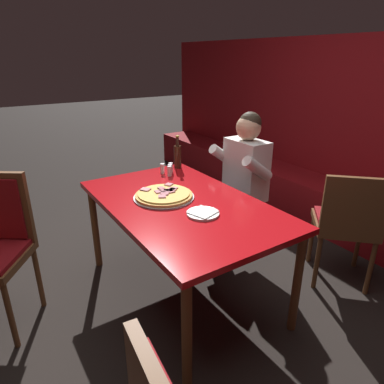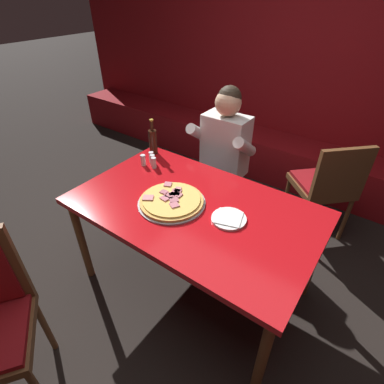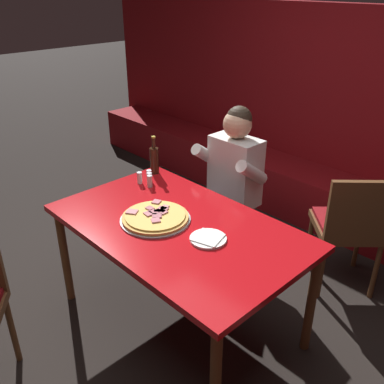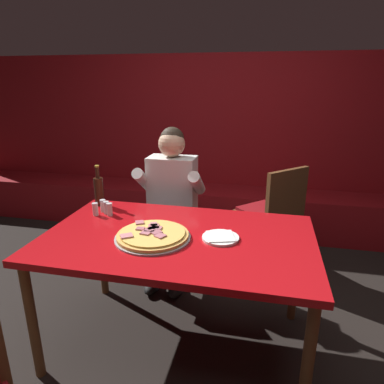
# 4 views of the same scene
# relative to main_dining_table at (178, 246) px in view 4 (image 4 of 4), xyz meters

# --- Properties ---
(ground_plane) EXTENTS (24.00, 24.00, 0.00)m
(ground_plane) POSITION_rel_main_dining_table_xyz_m (0.00, 0.00, -0.69)
(ground_plane) COLOR black
(booth_wall_panel) EXTENTS (6.80, 0.16, 1.90)m
(booth_wall_panel) POSITION_rel_main_dining_table_xyz_m (0.00, 2.18, 0.26)
(booth_wall_panel) COLOR maroon
(booth_wall_panel) RESTS_ON ground_plane
(booth_bench) EXTENTS (6.46, 0.48, 0.46)m
(booth_bench) POSITION_rel_main_dining_table_xyz_m (0.00, 1.86, -0.46)
(booth_bench) COLOR maroon
(booth_bench) RESTS_ON ground_plane
(main_dining_table) EXTENTS (1.56, 0.95, 0.76)m
(main_dining_table) POSITION_rel_main_dining_table_xyz_m (0.00, 0.00, 0.00)
(main_dining_table) COLOR brown
(main_dining_table) RESTS_ON ground_plane
(pizza) EXTENTS (0.43, 0.43, 0.05)m
(pizza) POSITION_rel_main_dining_table_xyz_m (-0.13, -0.07, 0.09)
(pizza) COLOR #9E9EA3
(pizza) RESTS_ON main_dining_table
(plate_white_paper) EXTENTS (0.21, 0.21, 0.02)m
(plate_white_paper) POSITION_rel_main_dining_table_xyz_m (0.25, 0.01, 0.08)
(plate_white_paper) COLOR white
(plate_white_paper) RESTS_ON main_dining_table
(beer_bottle) EXTENTS (0.07, 0.07, 0.29)m
(beer_bottle) POSITION_rel_main_dining_table_xyz_m (-0.68, 0.38, 0.18)
(beer_bottle) COLOR black
(beer_bottle) RESTS_ON main_dining_table
(shaker_oregano) EXTENTS (0.04, 0.04, 0.09)m
(shaker_oregano) POSITION_rel_main_dining_table_xyz_m (-0.59, 0.26, 0.11)
(shaker_oregano) COLOR silver
(shaker_oregano) RESTS_ON main_dining_table
(shaker_black_pepper) EXTENTS (0.04, 0.04, 0.09)m
(shaker_black_pepper) POSITION_rel_main_dining_table_xyz_m (-0.56, 0.23, 0.11)
(shaker_black_pepper) COLOR silver
(shaker_black_pepper) RESTS_ON main_dining_table
(shaker_red_pepper_flakes) EXTENTS (0.04, 0.04, 0.09)m
(shaker_red_pepper_flakes) POSITION_rel_main_dining_table_xyz_m (-0.61, 0.19, 0.11)
(shaker_red_pepper_flakes) COLOR silver
(shaker_red_pepper_flakes) RESTS_ON main_dining_table
(shaker_parmesan) EXTENTS (0.04, 0.04, 0.09)m
(shaker_parmesan) POSITION_rel_main_dining_table_xyz_m (-0.52, 0.20, 0.11)
(shaker_parmesan) COLOR silver
(shaker_parmesan) RESTS_ON main_dining_table
(diner_seated_blue_shirt) EXTENTS (0.53, 0.53, 1.27)m
(diner_seated_blue_shirt) POSITION_rel_main_dining_table_xyz_m (-0.26, 0.73, 0.01)
(diner_seated_blue_shirt) COLOR black
(diner_seated_blue_shirt) RESTS_ON ground_plane
(dining_chair_near_left) EXTENTS (0.62, 0.62, 0.94)m
(dining_chair_near_left) POSITION_rel_main_dining_table_xyz_m (0.57, 1.11, -0.13)
(dining_chair_near_left) COLOR brown
(dining_chair_near_left) RESTS_ON ground_plane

